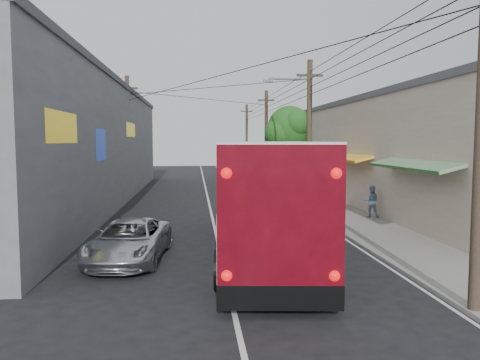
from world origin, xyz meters
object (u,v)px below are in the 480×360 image
object	(u,v)px
parked_car_mid	(275,184)
pedestrian_near	(316,195)
coach_bus	(266,194)
parked_car_far	(254,173)
jeepney	(129,241)
parked_suv	(280,189)
pedestrian_far	(371,201)

from	to	relation	value
parked_car_mid	pedestrian_near	size ratio (longest dim) A/B	2.87
coach_bus	parked_car_mid	size ratio (longest dim) A/B	2.73
parked_car_far	jeepney	bearing A→B (deg)	-103.38
parked_suv	pedestrian_far	world-z (taller)	pedestrian_far
parked_car_far	parked_suv	bearing A→B (deg)	-88.39
parked_suv	pedestrian_far	size ratio (longest dim) A/B	3.30
parked_suv	parked_car_far	size ratio (longest dim) A/B	1.02
parked_car_far	pedestrian_near	distance (m)	19.29
jeepney	pedestrian_far	bearing A→B (deg)	38.40
pedestrian_near	pedestrian_far	bearing A→B (deg)	119.52
jeepney	pedestrian_far	world-z (taller)	pedestrian_far
parked_car_far	pedestrian_far	size ratio (longest dim) A/B	3.24
jeepney	parked_suv	world-z (taller)	parked_suv
coach_bus	jeepney	world-z (taller)	coach_bus
parked_car_mid	pedestrian_far	bearing A→B (deg)	-65.64
coach_bus	parked_suv	xyz separation A→B (m)	(2.99, 13.39, -1.21)
coach_bus	pedestrian_far	size ratio (longest dim) A/B	8.65
parked_suv	pedestrian_near	distance (m)	5.89
jeepney	parked_car_mid	size ratio (longest dim) A/B	0.95
parked_car_mid	pedestrian_near	distance (m)	7.87
pedestrian_near	parked_car_mid	bearing A→B (deg)	-102.97
parked_car_far	coach_bus	bearing A→B (deg)	-94.74
parked_suv	pedestrian_far	bearing A→B (deg)	-68.11
parked_car_far	pedestrian_near	world-z (taller)	pedestrian_near
parked_suv	jeepney	bearing A→B (deg)	-116.39
parked_car_mid	parked_car_far	xyz separation A→B (m)	(0.00, 11.45, -0.01)
coach_bus	pedestrian_far	bearing A→B (deg)	49.04
parked_car_mid	pedestrian_near	xyz separation A→B (m)	(0.80, -7.83, 0.14)
parked_suv	pedestrian_near	xyz separation A→B (m)	(0.80, -5.83, 0.23)
parked_suv	parked_car_far	world-z (taller)	parked_car_far
coach_bus	pedestrian_near	bearing A→B (deg)	69.33
jeepney	pedestrian_far	distance (m)	12.54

